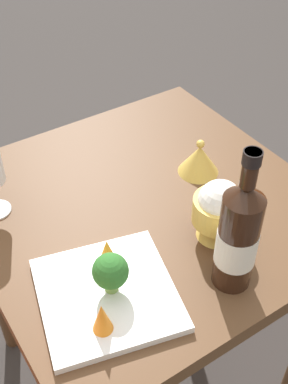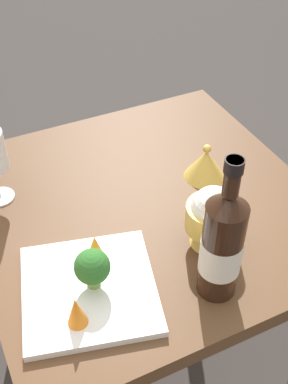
# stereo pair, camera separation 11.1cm
# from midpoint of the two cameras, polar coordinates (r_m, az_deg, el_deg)

# --- Properties ---
(ground_plane) EXTENTS (8.00, 8.00, 0.00)m
(ground_plane) POSITION_cam_midpoint_polar(r_m,az_deg,el_deg) (1.71, -1.97, -19.49)
(ground_plane) COLOR #383330
(dining_table) EXTENTS (0.76, 0.76, 0.73)m
(dining_table) POSITION_cam_midpoint_polar(r_m,az_deg,el_deg) (1.21, -2.65, -4.86)
(dining_table) COLOR brown
(dining_table) RESTS_ON ground_plane
(wine_bottle) EXTENTS (0.08, 0.08, 0.31)m
(wine_bottle) POSITION_cam_midpoint_polar(r_m,az_deg,el_deg) (0.90, 7.31, -5.25)
(wine_bottle) COLOR black
(wine_bottle) RESTS_ON dining_table
(rice_bowl) EXTENTS (0.11, 0.11, 0.14)m
(rice_bowl) POSITION_cam_midpoint_polar(r_m,az_deg,el_deg) (1.01, 5.54, -2.20)
(rice_bowl) COLOR gold
(rice_bowl) RESTS_ON dining_table
(rice_bowl_lid) EXTENTS (0.10, 0.10, 0.09)m
(rice_bowl_lid) POSITION_cam_midpoint_polar(r_m,az_deg,el_deg) (1.20, 3.73, 3.69)
(rice_bowl_lid) COLOR gold
(rice_bowl_lid) RESTS_ON dining_table
(serving_plate) EXTENTS (0.30, 0.30, 0.02)m
(serving_plate) POSITION_cam_midpoint_polar(r_m,az_deg,el_deg) (0.96, -7.68, -11.78)
(serving_plate) COLOR white
(serving_plate) RESTS_ON dining_table
(broccoli_floret) EXTENTS (0.07, 0.07, 0.09)m
(broccoli_floret) POSITION_cam_midpoint_polar(r_m,az_deg,el_deg) (0.91, -7.42, -9.28)
(broccoli_floret) COLOR #729E4C
(broccoli_floret) RESTS_ON serving_plate
(carrot_garnish_left) EXTENTS (0.03, 0.03, 0.06)m
(carrot_garnish_left) POSITION_cam_midpoint_polar(r_m,az_deg,el_deg) (0.98, -7.55, -6.90)
(carrot_garnish_left) COLOR orange
(carrot_garnish_left) RESTS_ON serving_plate
(carrot_garnish_right) EXTENTS (0.04, 0.04, 0.07)m
(carrot_garnish_right) POSITION_cam_midpoint_polar(r_m,az_deg,el_deg) (0.88, -8.60, -14.29)
(carrot_garnish_right) COLOR orange
(carrot_garnish_right) RESTS_ON serving_plate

